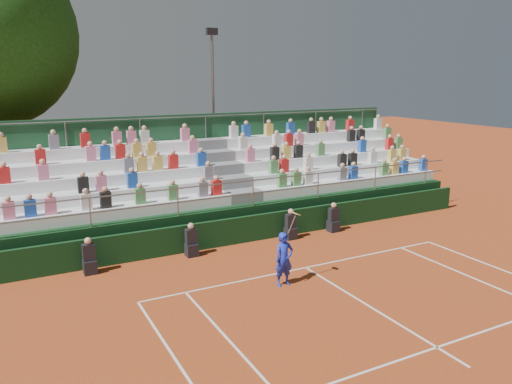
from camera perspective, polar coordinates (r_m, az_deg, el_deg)
ground at (r=16.45m, az=5.72°, el=-8.61°), size 90.00×90.00×0.00m
courtside_wall at (r=18.87m, az=0.42°, el=-4.03°), size 20.00×0.15×1.00m
line_officials at (r=17.96m, az=-2.45°, el=-5.02°), size 9.77×0.40×1.19m
grandstand at (r=21.53m, az=-3.61°, el=-0.27°), size 20.00×5.20×4.40m
tennis_player at (r=14.83m, az=3.23°, el=-7.65°), size 0.83×0.40×2.22m
floodlight_mast at (r=27.30m, az=-4.94°, el=10.71°), size 0.60×0.25×8.49m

